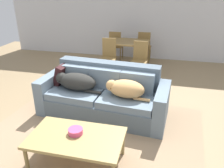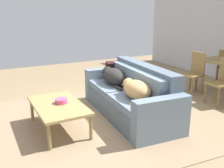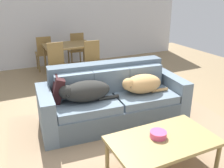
{
  "view_description": "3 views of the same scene",
  "coord_description": "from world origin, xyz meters",
  "px_view_note": "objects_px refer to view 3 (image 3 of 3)",
  "views": [
    {
      "loc": [
        1.1,
        -3.22,
        2.24
      ],
      "look_at": [
        0.27,
        0.32,
        0.61
      ],
      "focal_mm": 36.4,
      "sensor_mm": 36.0,
      "label": 1
    },
    {
      "loc": [
        3.78,
        -2.02,
        1.84
      ],
      "look_at": [
        -0.09,
        0.06,
        0.57
      ],
      "focal_mm": 40.61,
      "sensor_mm": 36.0,
      "label": 2
    },
    {
      "loc": [
        -1.43,
        -2.89,
        2.01
      ],
      "look_at": [
        0.14,
        0.41,
        0.61
      ],
      "focal_mm": 39.48,
      "sensor_mm": 36.0,
      "label": 3
    }
  ],
  "objects_px": {
    "bowl_on_coffee_table": "(158,134)",
    "dining_table": "(68,48)",
    "coffee_table": "(163,142)",
    "dog_on_right_cushion": "(142,84)",
    "throw_pillow_by_left_arm": "(57,89)",
    "dog_on_left_cushion": "(85,91)",
    "couch": "(113,100)",
    "dining_chair_far_right": "(76,48)",
    "dining_chair_near_left": "(58,63)",
    "dining_chair_near_right": "(93,59)",
    "dining_chair_far_left": "(44,52)"
  },
  "relations": [
    {
      "from": "dog_on_right_cushion",
      "to": "throw_pillow_by_left_arm",
      "type": "distance_m",
      "value": 1.3
    },
    {
      "from": "dog_on_right_cushion",
      "to": "dining_chair_near_right",
      "type": "distance_m",
      "value": 2.08
    },
    {
      "from": "dog_on_left_cushion",
      "to": "dining_chair_far_right",
      "type": "distance_m",
      "value": 3.36
    },
    {
      "from": "dining_chair_near_left",
      "to": "dining_chair_far_right",
      "type": "distance_m",
      "value": 1.43
    },
    {
      "from": "coffee_table",
      "to": "dining_chair_near_left",
      "type": "relative_size",
      "value": 1.29
    },
    {
      "from": "coffee_table",
      "to": "bowl_on_coffee_table",
      "type": "xyz_separation_m",
      "value": [
        -0.03,
        0.06,
        0.08
      ]
    },
    {
      "from": "couch",
      "to": "throw_pillow_by_left_arm",
      "type": "relative_size",
      "value": 6.1
    },
    {
      "from": "dining_table",
      "to": "dining_chair_near_left",
      "type": "relative_size",
      "value": 1.22
    },
    {
      "from": "coffee_table",
      "to": "dining_chair_far_right",
      "type": "height_order",
      "value": "dining_chair_far_right"
    },
    {
      "from": "dog_on_left_cushion",
      "to": "coffee_table",
      "type": "height_order",
      "value": "dog_on_left_cushion"
    },
    {
      "from": "couch",
      "to": "throw_pillow_by_left_arm",
      "type": "distance_m",
      "value": 0.9
    },
    {
      "from": "throw_pillow_by_left_arm",
      "to": "dining_table",
      "type": "xyz_separation_m",
      "value": [
        0.86,
        2.39,
        0.04
      ]
    },
    {
      "from": "dining_chair_near_right",
      "to": "couch",
      "type": "bearing_deg",
      "value": -98.0
    },
    {
      "from": "throw_pillow_by_left_arm",
      "to": "coffee_table",
      "type": "bearing_deg",
      "value": -60.52
    },
    {
      "from": "dog_on_right_cushion",
      "to": "bowl_on_coffee_table",
      "type": "bearing_deg",
      "value": -107.49
    },
    {
      "from": "dining_chair_far_right",
      "to": "dining_table",
      "type": "bearing_deg",
      "value": 59.1
    },
    {
      "from": "couch",
      "to": "dining_chair_far_right",
      "type": "bearing_deg",
      "value": 87.53
    },
    {
      "from": "dog_on_right_cushion",
      "to": "throw_pillow_by_left_arm",
      "type": "relative_size",
      "value": 1.97
    },
    {
      "from": "dining_chair_near_right",
      "to": "dining_chair_far_left",
      "type": "xyz_separation_m",
      "value": [
        -0.88,
        1.25,
        -0.0
      ]
    },
    {
      "from": "bowl_on_coffee_table",
      "to": "dining_table",
      "type": "relative_size",
      "value": 0.17
    },
    {
      "from": "couch",
      "to": "dog_on_left_cushion",
      "type": "xyz_separation_m",
      "value": [
        -0.49,
        -0.09,
        0.28
      ]
    },
    {
      "from": "dog_on_left_cushion",
      "to": "dining_chair_near_left",
      "type": "relative_size",
      "value": 0.93
    },
    {
      "from": "couch",
      "to": "dining_chair_far_right",
      "type": "height_order",
      "value": "dining_chair_far_right"
    },
    {
      "from": "coffee_table",
      "to": "dining_chair_near_left",
      "type": "bearing_deg",
      "value": 96.68
    },
    {
      "from": "coffee_table",
      "to": "dining_chair_far_left",
      "type": "height_order",
      "value": "dining_chair_far_left"
    },
    {
      "from": "dog_on_left_cushion",
      "to": "dining_chair_near_right",
      "type": "height_order",
      "value": "dining_chair_near_right"
    },
    {
      "from": "throw_pillow_by_left_arm",
      "to": "dog_on_right_cushion",
      "type": "bearing_deg",
      "value": -13.7
    },
    {
      "from": "couch",
      "to": "dining_chair_far_left",
      "type": "height_order",
      "value": "couch"
    },
    {
      "from": "bowl_on_coffee_table",
      "to": "dining_chair_near_right",
      "type": "relative_size",
      "value": 0.21
    },
    {
      "from": "couch",
      "to": "dining_chair_far_right",
      "type": "relative_size",
      "value": 2.51
    },
    {
      "from": "dog_on_right_cushion",
      "to": "dining_chair_near_left",
      "type": "height_order",
      "value": "dining_chair_near_left"
    },
    {
      "from": "dog_on_left_cushion",
      "to": "dining_chair_near_left",
      "type": "bearing_deg",
      "value": 92.13
    },
    {
      "from": "dog_on_right_cushion",
      "to": "dining_table",
      "type": "xyz_separation_m",
      "value": [
        -0.4,
        2.7,
        0.06
      ]
    },
    {
      "from": "dog_on_left_cushion",
      "to": "couch",
      "type": "bearing_deg",
      "value": 15.46
    },
    {
      "from": "dining_chair_far_right",
      "to": "dog_on_right_cushion",
      "type": "bearing_deg",
      "value": 91.38
    },
    {
      "from": "dog_on_right_cushion",
      "to": "coffee_table",
      "type": "relative_size",
      "value": 0.62
    },
    {
      "from": "coffee_table",
      "to": "dining_chair_near_right",
      "type": "relative_size",
      "value": 1.32
    },
    {
      "from": "dining_table",
      "to": "dining_chair_near_right",
      "type": "height_order",
      "value": "dining_chair_near_right"
    },
    {
      "from": "dog_on_left_cushion",
      "to": "dining_table",
      "type": "height_order",
      "value": "dog_on_left_cushion"
    },
    {
      "from": "couch",
      "to": "dining_chair_far_left",
      "type": "distance_m",
      "value": 3.18
    },
    {
      "from": "throw_pillow_by_left_arm",
      "to": "dining_chair_far_left",
      "type": "relative_size",
      "value": 0.42
    },
    {
      "from": "throw_pillow_by_left_arm",
      "to": "dining_chair_near_right",
      "type": "xyz_separation_m",
      "value": [
        1.26,
        1.77,
        -0.14
      ]
    },
    {
      "from": "throw_pillow_by_left_arm",
      "to": "dining_chair_near_right",
      "type": "height_order",
      "value": "dining_chair_near_right"
    },
    {
      "from": "bowl_on_coffee_table",
      "to": "dining_table",
      "type": "distance_m",
      "value": 3.81
    },
    {
      "from": "bowl_on_coffee_table",
      "to": "dining_chair_far_left",
      "type": "bearing_deg",
      "value": 95.52
    },
    {
      "from": "throw_pillow_by_left_arm",
      "to": "dining_chair_near_left",
      "type": "height_order",
      "value": "dining_chair_near_left"
    },
    {
      "from": "dining_table",
      "to": "dog_on_left_cushion",
      "type": "bearing_deg",
      "value": -101.04
    },
    {
      "from": "dog_on_left_cushion",
      "to": "dining_chair_near_right",
      "type": "relative_size",
      "value": 0.95
    },
    {
      "from": "couch",
      "to": "throw_pillow_by_left_arm",
      "type": "height_order",
      "value": "couch"
    },
    {
      "from": "dog_on_left_cushion",
      "to": "coffee_table",
      "type": "bearing_deg",
      "value": -64.03
    }
  ]
}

